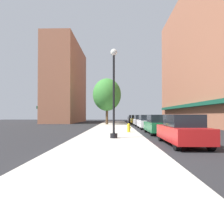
% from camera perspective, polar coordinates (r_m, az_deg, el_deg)
% --- Properties ---
extents(ground_plane, '(90.00, 90.00, 0.00)m').
position_cam_1_polar(ground_plane, '(24.69, 9.63, -4.71)').
color(ground_plane, '#232326').
extents(sidewalk_slab, '(4.80, 50.00, 0.12)m').
position_cam_1_polar(sidewalk_slab, '(25.44, 0.32, -4.48)').
color(sidewalk_slab, '#B7B2A8').
rests_on(sidewalk_slab, ground).
extents(building_right_brick, '(6.80, 40.00, 23.11)m').
position_cam_1_polar(building_right_brick, '(33.39, 28.33, 16.42)').
color(building_right_brick, '#9E6047').
rests_on(building_right_brick, ground).
extents(building_far_background, '(6.80, 18.00, 17.61)m').
position_cam_1_polar(building_far_background, '(45.44, -13.42, 8.14)').
color(building_far_background, '#9E6047').
rests_on(building_far_background, ground).
extents(lamppost, '(0.48, 0.48, 5.90)m').
position_cam_1_polar(lamppost, '(12.62, 0.54, 6.23)').
color(lamppost, black).
rests_on(lamppost, sidewalk_slab).
extents(fire_hydrant, '(0.33, 0.26, 0.79)m').
position_cam_1_polar(fire_hydrant, '(16.90, 5.04, -4.70)').
color(fire_hydrant, gold).
rests_on(fire_hydrant, sidewalk_slab).
extents(parking_meter_near, '(0.14, 0.09, 1.31)m').
position_cam_1_polar(parking_meter_near, '(26.01, 4.87, -2.44)').
color(parking_meter_near, slate).
rests_on(parking_meter_near, sidewalk_slab).
extents(tree_near, '(5.02, 5.02, 8.36)m').
position_cam_1_polar(tree_near, '(36.28, -1.59, 5.31)').
color(tree_near, '#4C3823').
rests_on(tree_near, sidewalk_slab).
extents(tree_mid, '(4.61, 4.61, 7.51)m').
position_cam_1_polar(tree_mid, '(31.25, -1.53, 5.19)').
color(tree_mid, '#4C3823').
rests_on(tree_mid, sidewalk_slab).
extents(car_red, '(1.80, 4.30, 1.66)m').
position_cam_1_polar(car_red, '(10.96, 20.26, -5.17)').
color(car_red, black).
rests_on(car_red, ground).
extents(car_green, '(1.80, 4.30, 1.66)m').
position_cam_1_polar(car_green, '(16.77, 13.57, -3.72)').
color(car_green, black).
rests_on(car_green, ground).
extents(car_white, '(1.80, 4.30, 1.66)m').
position_cam_1_polar(car_white, '(22.80, 10.30, -2.99)').
color(car_white, black).
rests_on(car_white, ground).
extents(car_silver, '(1.80, 4.30, 1.66)m').
position_cam_1_polar(car_silver, '(28.95, 8.39, -2.56)').
color(car_silver, black).
rests_on(car_silver, ground).
extents(car_yellow, '(1.80, 4.30, 1.66)m').
position_cam_1_polar(car_yellow, '(35.76, 7.05, -2.25)').
color(car_yellow, black).
rests_on(car_yellow, ground).
extents(car_black, '(1.80, 4.30, 1.66)m').
position_cam_1_polar(car_black, '(42.40, 6.16, -2.05)').
color(car_black, black).
rests_on(car_black, ground).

